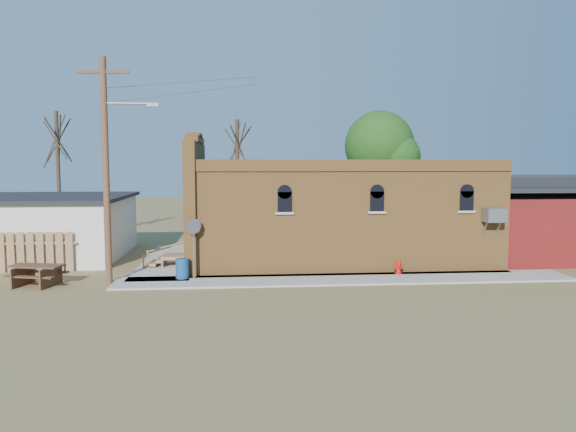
{
  "coord_description": "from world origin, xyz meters",
  "views": [
    {
      "loc": [
        -2.96,
        -21.72,
        4.86
      ],
      "look_at": [
        -0.67,
        4.06,
        2.4
      ],
      "focal_mm": 35.0,
      "sensor_mm": 36.0,
      "label": 1
    }
  ],
  "objects": [
    {
      "name": "stop_sign",
      "position": [
        -4.82,
        1.5,
        2.01
      ],
      "size": [
        0.63,
        0.36,
        2.52
      ],
      "rotation": [
        0.0,
        0.0,
        0.05
      ],
      "color": "gray",
      "rests_on": "sidewalk_south"
    },
    {
      "name": "brick_bar",
      "position": [
        1.64,
        5.49,
        2.34
      ],
      "size": [
        16.4,
        7.97,
        6.3
      ],
      "color": "#A86E33",
      "rests_on": "ground"
    },
    {
      "name": "wood_fence",
      "position": [
        -12.8,
        3.8,
        0.9
      ],
      "size": [
        5.2,
        0.1,
        1.8
      ],
      "primitive_type": null,
      "color": "olive",
      "rests_on": "ground"
    },
    {
      "name": "red_shed",
      "position": [
        11.5,
        5.5,
        2.27
      ],
      "size": [
        5.4,
        6.4,
        4.3
      ],
      "color": "#601510",
      "rests_on": "ground"
    },
    {
      "name": "ground",
      "position": [
        0.0,
        0.0,
        0.0
      ],
      "size": [
        120.0,
        120.0,
        0.0
      ],
      "primitive_type": "plane",
      "color": "olive",
      "rests_on": "ground"
    },
    {
      "name": "tree_bare_far",
      "position": [
        -14.0,
        14.0,
        6.36
      ],
      "size": [
        2.8,
        2.8,
        8.16
      ],
      "color": "#443727",
      "rests_on": "ground"
    },
    {
      "name": "sidewalk_west",
      "position": [
        -6.3,
        6.0,
        0.04
      ],
      "size": [
        2.6,
        10.0,
        0.08
      ],
      "primitive_type": "cube",
      "color": "#9E9991",
      "rests_on": "ground"
    },
    {
      "name": "tree_leafy",
      "position": [
        6.0,
        13.5,
        5.93
      ],
      "size": [
        4.4,
        4.4,
        8.15
      ],
      "color": "#443727",
      "rests_on": "ground"
    },
    {
      "name": "tree_bare_near",
      "position": [
        -3.0,
        13.0,
        5.96
      ],
      "size": [
        2.8,
        2.8,
        7.65
      ],
      "color": "#443727",
      "rests_on": "ground"
    },
    {
      "name": "picnic_table",
      "position": [
        -10.93,
        0.92,
        0.55
      ],
      "size": [
        2.31,
        1.93,
        0.84
      ],
      "rotation": [
        0.0,
        0.0,
        -0.23
      ],
      "color": "#533421",
      "rests_on": "ground"
    },
    {
      "name": "utility_pole",
      "position": [
        -8.14,
        1.2,
        4.77
      ],
      "size": [
        3.12,
        0.26,
        9.0
      ],
      "color": "#532F21",
      "rests_on": "ground"
    },
    {
      "name": "trash_barrel",
      "position": [
        -5.3,
        1.5,
        0.5
      ],
      "size": [
        0.54,
        0.54,
        0.83
      ],
      "primitive_type": "cylinder",
      "rotation": [
        0.0,
        0.0,
        -0.01
      ],
      "color": "navy",
      "rests_on": "sidewalk_west"
    },
    {
      "name": "fire_hydrant",
      "position": [
        3.88,
        1.55,
        0.41
      ],
      "size": [
        0.4,
        0.39,
        0.67
      ],
      "rotation": [
        0.0,
        0.0,
        0.42
      ],
      "color": "red",
      "rests_on": "sidewalk_south"
    },
    {
      "name": "sidewalk_south",
      "position": [
        1.5,
        0.9,
        0.04
      ],
      "size": [
        19.0,
        2.2,
        0.08
      ],
      "primitive_type": "cube",
      "color": "#9E9991",
      "rests_on": "ground"
    }
  ]
}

